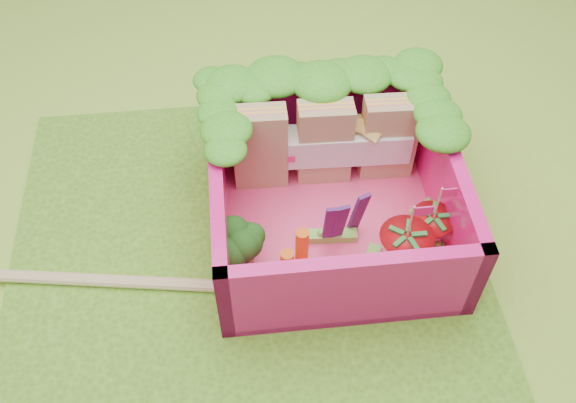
{
  "coord_description": "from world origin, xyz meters",
  "views": [
    {
      "loc": [
        0.02,
        -1.98,
        2.98
      ],
      "look_at": [
        0.25,
        0.21,
        0.28
      ],
      "focal_mm": 40.0,
      "sensor_mm": 36.0,
      "label": 1
    }
  ],
  "objects_px": {
    "bento_box": "(333,195)",
    "strawberry_right": "(430,230)",
    "strawberry_left": "(403,252)",
    "broccoli": "(242,248)",
    "sandwich_stack": "(326,143)",
    "chopsticks": "(55,278)"
  },
  "relations": [
    {
      "from": "bento_box",
      "to": "strawberry_right",
      "type": "relative_size",
      "value": 2.72
    },
    {
      "from": "strawberry_left",
      "to": "strawberry_right",
      "type": "bearing_deg",
      "value": 36.66
    },
    {
      "from": "strawberry_left",
      "to": "broccoli",
      "type": "bearing_deg",
      "value": 174.34
    },
    {
      "from": "broccoli",
      "to": "sandwich_stack",
      "type": "bearing_deg",
      "value": 50.12
    },
    {
      "from": "bento_box",
      "to": "chopsticks",
      "type": "distance_m",
      "value": 1.56
    },
    {
      "from": "bento_box",
      "to": "chopsticks",
      "type": "height_order",
      "value": "bento_box"
    },
    {
      "from": "sandwich_stack",
      "to": "chopsticks",
      "type": "bearing_deg",
      "value": -159.73
    },
    {
      "from": "bento_box",
      "to": "strawberry_right",
      "type": "xyz_separation_m",
      "value": [
        0.5,
        -0.22,
        -0.1
      ]
    },
    {
      "from": "sandwich_stack",
      "to": "strawberry_right",
      "type": "relative_size",
      "value": 2.2
    },
    {
      "from": "broccoli",
      "to": "strawberry_left",
      "type": "relative_size",
      "value": 0.61
    },
    {
      "from": "strawberry_left",
      "to": "chopsticks",
      "type": "distance_m",
      "value": 1.86
    },
    {
      "from": "sandwich_stack",
      "to": "broccoli",
      "type": "relative_size",
      "value": 3.33
    },
    {
      "from": "sandwich_stack",
      "to": "strawberry_left",
      "type": "distance_m",
      "value": 0.78
    },
    {
      "from": "strawberry_left",
      "to": "chopsticks",
      "type": "height_order",
      "value": "strawberry_left"
    },
    {
      "from": "bento_box",
      "to": "broccoli",
      "type": "bearing_deg",
      "value": -152.23
    },
    {
      "from": "bento_box",
      "to": "broccoli",
      "type": "distance_m",
      "value": 0.58
    },
    {
      "from": "sandwich_stack",
      "to": "chopsticks",
      "type": "relative_size",
      "value": 0.53
    },
    {
      "from": "broccoli",
      "to": "chopsticks",
      "type": "relative_size",
      "value": 0.16
    },
    {
      "from": "strawberry_right",
      "to": "broccoli",
      "type": "bearing_deg",
      "value": -177.17
    },
    {
      "from": "chopsticks",
      "to": "sandwich_stack",
      "type": "bearing_deg",
      "value": 20.27
    },
    {
      "from": "broccoli",
      "to": "chopsticks",
      "type": "height_order",
      "value": "broccoli"
    },
    {
      "from": "sandwich_stack",
      "to": "chopsticks",
      "type": "height_order",
      "value": "sandwich_stack"
    }
  ]
}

